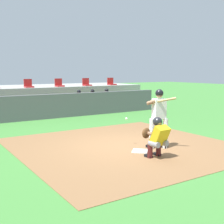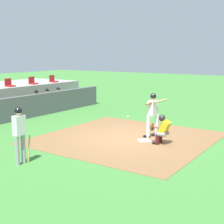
# 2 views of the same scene
# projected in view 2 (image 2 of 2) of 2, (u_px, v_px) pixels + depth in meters

# --- Properties ---
(ground_plane) EXTENTS (80.00, 80.00, 0.00)m
(ground_plane) POSITION_uv_depth(u_px,v_px,m) (126.00, 138.00, 13.13)
(ground_plane) COLOR #428438
(dirt_infield) EXTENTS (6.40, 6.40, 0.01)m
(dirt_infield) POSITION_uv_depth(u_px,v_px,m) (126.00, 138.00, 13.13)
(dirt_infield) COLOR olive
(dirt_infield) RESTS_ON ground
(home_plate) EXTENTS (0.62, 0.62, 0.02)m
(home_plate) POSITION_uv_depth(u_px,v_px,m) (144.00, 140.00, 12.68)
(home_plate) COLOR white
(home_plate) RESTS_ON dirt_infield
(batter_at_plate) EXTENTS (0.65, 0.80, 1.80)m
(batter_at_plate) POSITION_uv_depth(u_px,v_px,m) (153.00, 112.00, 13.06)
(batter_at_plate) COLOR silver
(batter_at_plate) RESTS_ON ground
(catcher_crouched) EXTENTS (0.50, 1.90, 1.13)m
(catcher_crouched) POSITION_uv_depth(u_px,v_px,m) (161.00, 128.00, 12.16)
(catcher_crouched) COLOR gray
(catcher_crouched) RESTS_ON ground
(on_deck_batter) EXTENTS (0.58, 0.23, 1.79)m
(on_deck_batter) POSITION_uv_depth(u_px,v_px,m) (20.00, 132.00, 9.89)
(on_deck_batter) COLOR #99999E
(on_deck_batter) RESTS_ON ground
(dugout_wall) EXTENTS (13.00, 0.30, 1.20)m
(dugout_wall) POSITION_uv_depth(u_px,v_px,m) (18.00, 108.00, 16.60)
(dugout_wall) COLOR #59595E
(dugout_wall) RESTS_ON ground
(dugout_bench) EXTENTS (11.80, 0.44, 0.45)m
(dugout_bench) POSITION_uv_depth(u_px,v_px,m) (5.00, 114.00, 17.22)
(dugout_bench) COLOR olive
(dugout_bench) RESTS_ON ground
(dugout_player_0) EXTENTS (0.49, 0.70, 1.30)m
(dugout_player_0) POSITION_uv_depth(u_px,v_px,m) (38.00, 101.00, 18.84)
(dugout_player_0) COLOR #939399
(dugout_player_0) RESTS_ON ground
(dugout_player_1) EXTENTS (0.49, 0.70, 1.30)m
(dugout_player_1) POSITION_uv_depth(u_px,v_px,m) (49.00, 99.00, 19.56)
(dugout_player_1) COLOR #939399
(dugout_player_1) RESTS_ON ground
(dugout_player_2) EXTENTS (0.49, 0.70, 1.30)m
(dugout_player_2) POSITION_uv_depth(u_px,v_px,m) (60.00, 97.00, 20.33)
(dugout_player_2) COLOR #939399
(dugout_player_2) RESTS_ON ground
(stadium_seat_4) EXTENTS (0.46, 0.46, 0.48)m
(stadium_seat_4) POSITION_uv_depth(u_px,v_px,m) (9.00, 84.00, 19.53)
(stadium_seat_4) COLOR #A51E1E
(stadium_seat_4) RESTS_ON stands_platform
(stadium_seat_5) EXTENTS (0.46, 0.46, 0.48)m
(stadium_seat_5) POSITION_uv_depth(u_px,v_px,m) (33.00, 82.00, 21.05)
(stadium_seat_5) COLOR #A51E1E
(stadium_seat_5) RESTS_ON stands_platform
(stadium_seat_6) EXTENTS (0.46, 0.46, 0.48)m
(stadium_seat_6) POSITION_uv_depth(u_px,v_px,m) (53.00, 80.00, 22.56)
(stadium_seat_6) COLOR #A51E1E
(stadium_seat_6) RESTS_ON stands_platform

